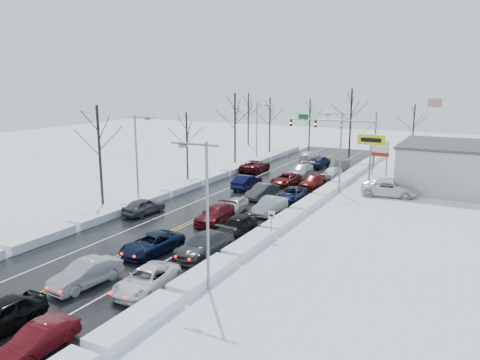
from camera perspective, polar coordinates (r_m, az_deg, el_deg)
The scene contains 46 objects.
ground at distance 47.83m, azimuth -1.28°, elevation -2.93°, with size 160.00×160.00×0.00m, color white.
road_surface at distance 49.53m, azimuth -0.16°, elevation -2.39°, with size 14.00×84.00×0.01m, color black.
snow_bank_left at distance 53.40m, azimuth -7.39°, elevation -1.43°, with size 1.72×72.00×0.70m, color white.
snow_bank_right at distance 46.59m, azimuth 8.15°, elevation -3.46°, with size 1.72×72.00×0.70m, color white.
traffic_signal_mast at distance 71.30m, azimuth 12.21°, elevation 6.27°, with size 13.28×0.39×8.00m.
tires_plus_sign at distance 58.10m, azimuth 15.68°, elevation 4.33°, with size 3.20×0.34×6.00m.
used_vehicles_sign at distance 64.16m, azimuth 16.75°, elevation 3.45°, with size 2.20×0.22×4.65m.
speed_limit_sign at distance 36.97m, azimuth 3.85°, elevation -4.87°, with size 0.55×0.09×2.35m.
flagpole at distance 71.06m, azimuth 21.86°, elevation 6.02°, with size 1.87×1.20×10.00m.
streetlight_se at distance 27.40m, azimuth -4.37°, elevation -2.96°, with size 3.20×0.25×9.00m.
streetlight_ne at distance 52.81m, azimuth 11.97°, elevation 4.12°, with size 3.20×0.25×9.00m.
streetlight_sw at distance 48.14m, azimuth -12.35°, elevation 3.35°, with size 3.20×0.25×9.00m.
streetlight_nw at distance 71.69m, azimuth 2.20°, elevation 6.43°, with size 3.20×0.25×9.00m.
tree_left_b at distance 48.60m, azimuth -16.86°, elevation 5.18°, with size 4.00×4.00×10.00m.
tree_left_c at distance 58.87m, azimuth -6.52°, elevation 5.73°, with size 3.40×3.40×8.50m.
tree_left_d at distance 71.04m, azimuth -0.62°, elevation 8.02°, with size 4.20×4.20×10.50m.
tree_left_e at distance 81.67m, azimuth 3.67°, elevation 8.04°, with size 3.80×3.80×9.50m.
tree_far_a at distance 90.13m, azimuth 1.02°, elevation 8.67°, with size 4.00×4.00×10.00m.
tree_far_b at distance 86.42m, azimuth 8.52°, elevation 7.93°, with size 3.60×3.60×9.00m.
tree_far_c at distance 82.10m, azimuth 13.41°, elevation 8.50°, with size 4.40×4.40×11.00m.
tree_far_d at distance 81.81m, azimuth 20.45°, elevation 6.83°, with size 3.40×3.40×8.50m.
queued_car_0 at distance 27.52m, azimuth -27.07°, elevation -16.14°, with size 1.95×4.84×1.65m, color black.
queued_car_1 at distance 31.01m, azimuth -18.21°, elevation -12.14°, with size 1.65×4.74×1.56m, color #999BA1.
queued_car_2 at distance 35.19m, azimuth -10.65°, elevation -8.77°, with size 2.40×5.21×1.45m, color black.
queued_car_3 at distance 41.80m, azimuth -3.04°, elevation -5.18°, with size 2.06×5.08×1.47m, color #4E0A10.
queued_car_4 at distance 44.97m, azimuth -0.59°, elevation -3.91°, with size 1.62×4.03×1.37m, color silver.
queued_car_5 at distance 50.19m, azimuth 2.72°, elevation -2.22°, with size 1.61×4.60×1.52m, color #3A3C3E.
queued_car_6 at distance 56.65m, azimuth 5.58°, elevation -0.60°, with size 2.35×5.09×1.41m, color #520B0C.
queued_car_7 at distance 61.77m, azimuth 7.44°, elevation 0.42°, with size 2.30×5.65×1.64m, color #ACAFB4.
queued_car_8 at distance 68.56m, azimuth 9.58°, elevation 1.52°, with size 1.91×4.74×1.62m, color black.
queued_car_9 at distance 24.97m, azimuth -23.25°, elevation -18.79°, with size 1.42×4.08×1.34m, color #4F0A0F.
queued_car_10 at distance 29.47m, azimuth -11.30°, elevation -13.06°, with size 2.29×4.97×1.38m, color silver.
queued_car_11 at distance 34.32m, azimuth -4.39°, elevation -9.13°, with size 2.24×5.50×1.60m, color #393A3D.
queued_car_12 at distance 38.24m, azimuth -0.39°, elevation -6.83°, with size 1.97×4.89×1.67m, color black.
queued_car_13 at distance 44.54m, azimuth 3.65°, elevation -4.09°, with size 1.63×4.68×1.54m, color gray.
queued_car_14 at distance 49.43m, azimuth 6.32°, elevation -2.50°, with size 2.28×4.95×1.37m, color black.
queued_car_15 at distance 55.62m, azimuth 8.84°, elevation -0.92°, with size 2.09×5.13×1.49m, color #530D0B.
queued_car_16 at distance 61.66m, azimuth 11.11°, elevation 0.27°, with size 1.66×4.12×1.40m, color white.
queued_car_17 at distance 66.28m, azimuth 12.16°, elevation 1.05°, with size 1.58×4.52×1.49m, color #404345.
oncoming_car_0 at distance 54.60m, azimuth 0.83°, elevation -1.02°, with size 1.70×4.88×1.61m, color black.
oncoming_car_1 at distance 64.67m, azimuth 1.86°, elevation 1.05°, with size 2.64×5.73×1.59m, color #510A13.
oncoming_car_2 at distance 74.50m, azimuth 8.41°, elevation 2.40°, with size 2.03×4.99×1.45m, color silver.
oncoming_car_3 at distance 45.22m, azimuth -11.59°, elevation -4.07°, with size 1.82×4.51×1.54m, color #45474A.
parked_car_0 at distance 53.54m, azimuth 17.70°, elevation -1.87°, with size 2.77×6.01×1.67m, color white.
parked_car_1 at distance 58.35m, azimuth 21.89°, elevation -1.05°, with size 1.98×4.86×1.41m, color #9B9EA2.
parked_car_2 at distance 65.45m, azimuth 20.72°, elevation 0.39°, with size 1.65×4.11×1.40m, color black.
Camera 1 is at (22.41, -40.39, 12.42)m, focal length 35.00 mm.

